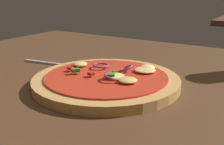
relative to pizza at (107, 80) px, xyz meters
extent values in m
cube|color=#4C301C|center=(0.04, 0.02, -0.03)|extent=(1.19, 0.87, 0.03)
cylinder|color=tan|center=(0.00, 0.00, 0.00)|extent=(0.27, 0.27, 0.02)
cylinder|color=red|center=(0.00, 0.00, 0.01)|extent=(0.23, 0.23, 0.00)
ellipsoid|color=#EFCC72|center=(-0.08, 0.02, 0.01)|extent=(0.03, 0.03, 0.01)
ellipsoid|color=#E5BC60|center=(0.05, -0.01, 0.01)|extent=(0.03, 0.03, 0.01)
ellipsoid|color=#EFCC72|center=(0.05, 0.06, 0.01)|extent=(0.04, 0.04, 0.01)
ellipsoid|color=#EFCC72|center=(0.02, -0.01, 0.01)|extent=(0.04, 0.04, 0.01)
ellipsoid|color=#F4DB8E|center=(0.05, 0.07, 0.01)|extent=(0.03, 0.03, 0.01)
torus|color=#93386B|center=(-0.04, 0.03, 0.02)|extent=(0.05, 0.05, 0.01)
torus|color=#93386B|center=(0.02, 0.04, 0.02)|extent=(0.03, 0.03, 0.02)
torus|color=#93386B|center=(0.03, -0.02, 0.02)|extent=(0.05, 0.05, 0.01)
cube|color=#2D8C28|center=(0.02, -0.02, 0.02)|extent=(0.02, 0.02, 0.01)
cube|color=red|center=(-0.07, -0.02, 0.02)|extent=(0.01, 0.01, 0.00)
cube|color=#2D8C28|center=(0.01, 0.01, 0.02)|extent=(0.01, 0.01, 0.00)
cube|color=#2D8C28|center=(-0.05, -0.03, 0.02)|extent=(0.02, 0.02, 0.01)
cube|color=red|center=(-0.02, -0.02, 0.02)|extent=(0.01, 0.01, 0.00)
cube|color=silver|center=(-0.20, 0.05, -0.01)|extent=(0.13, 0.02, 0.01)
cube|color=silver|center=(-0.13, 0.06, -0.01)|extent=(0.02, 0.02, 0.01)
cube|color=silver|center=(-0.10, 0.06, -0.01)|extent=(0.04, 0.01, 0.00)
cube|color=silver|center=(-0.10, 0.06, -0.01)|extent=(0.04, 0.01, 0.00)
cube|color=silver|center=(-0.11, 0.07, -0.01)|extent=(0.04, 0.01, 0.00)
cube|color=silver|center=(-0.11, 0.07, -0.01)|extent=(0.04, 0.01, 0.00)
camera|label=1|loc=(0.27, -0.41, 0.17)|focal=45.08mm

